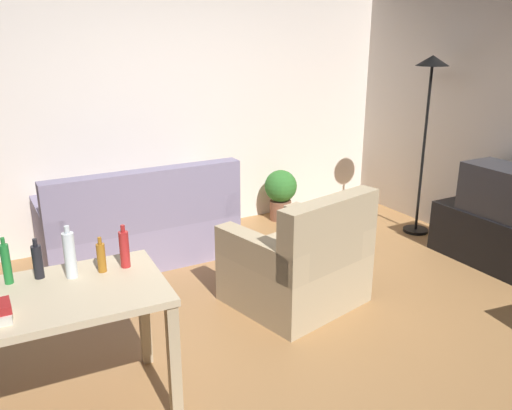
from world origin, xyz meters
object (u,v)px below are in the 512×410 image
Objects in this scene: armchair at (300,265)px; bottle_red at (124,249)px; torchiere_lamp at (429,97)px; potted_plant at (281,191)px; tv at (501,190)px; bottle_dark at (38,261)px; bottle_amber at (101,257)px; desk at (48,314)px; bottle_green at (6,263)px; couch at (140,228)px; tv_stand at (493,239)px; bottle_clear at (70,255)px.

bottle_red is (-1.41, -0.33, 0.55)m from armchair.
potted_plant is (-1.06, 1.03, -1.08)m from torchiere_lamp.
bottle_dark reaches higher than tv.
desk is at bearing -157.58° from bottle_amber.
armchair is (1.86, 0.46, -0.33)m from desk.
bottle_dark is at bearing 168.86° from bottle_red.
tv is 0.49× the size of desk.
torchiere_lamp is 3.18× the size of potted_plant.
potted_plant is 2.19× the size of bottle_green.
bottle_amber is at bearing 67.45° from couch.
torchiere_lamp is 4.04m from desk.
bottle_dark is (0.00, 0.22, 0.21)m from desk.
bottle_clear is (-3.64, -0.08, 0.65)m from tv_stand.
desk is at bearing -90.56° from bottle_dark.
bottle_clear is 0.17m from bottle_amber.
bottle_green reaches higher than tv_stand.
bottle_green is at bearing -166.93° from torchiere_lamp.
tv_stand is 0.46m from tv.
armchair is 1.66m from bottle_amber.
torchiere_lamp is at bearing 165.51° from couch.
couch is 1.91m from bottle_red.
armchair is 4.71× the size of bottle_dark.
bottle_dark reaches higher than potted_plant.
tv is 1.99m from armchair.
couch is at bearing 63.80° from desk.
desk is at bearing -56.91° from bottle_green.
bottle_clear is at bearing 176.46° from bottle_amber.
tv_stand is 3.41m from bottle_red.
tv_stand is 1.95m from armchair.
tv_stand is at bearing -0.11° from bottle_green.
torchiere_lamp is 6.97× the size of bottle_green.
torchiere_lamp is 3.81m from bottle_clear.
bottle_clear is at bearing -15.65° from bottle_green.
tv is at bearing 0.01° from bottle_dark.
tv_stand is at bearing -61.54° from potted_plant.
potted_plant is at bearing 135.85° from torchiere_lamp.
bottle_amber is (-0.72, -1.73, 0.54)m from couch.
armchair reaches higher than desk.
bottle_dark reaches higher than couch.
bottle_amber is (0.32, 0.13, 0.20)m from desk.
bottle_clear reaches higher than couch.
armchair is at bearing 13.10° from bottle_red.
couch is 1.55× the size of tv_stand.
potted_plant is at bearing 35.46° from bottle_dark.
potted_plant is at bearing 38.14° from bottle_clear.
bottle_clear is at bearing 62.93° from couch.
potted_plant is at bearing 41.66° from bottle_red.
bottle_red is (0.45, -0.09, 0.01)m from bottle_dark.
potted_plant reaches higher than tv_stand.
bottle_dark is at bearing 90.01° from tv.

